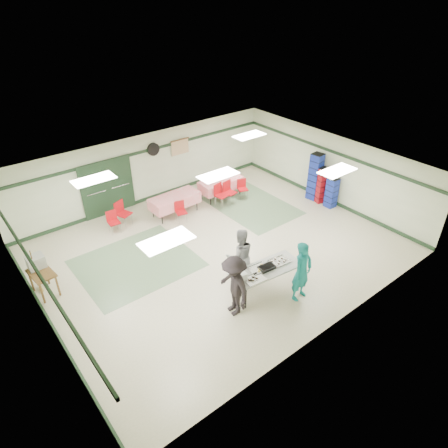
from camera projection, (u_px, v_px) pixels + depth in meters
floor at (219, 249)px, 13.19m from camera, size 11.00×11.00×0.00m
ceiling at (218, 174)px, 11.76m from camera, size 11.00×11.00×0.00m
wall_back at (147, 168)px, 15.46m from camera, size 11.00×0.00×11.00m
wall_front at (334, 289)px, 9.48m from camera, size 11.00×0.00×11.00m
wall_left at (38, 286)px, 9.57m from camera, size 0.00×9.00×9.00m
wall_right at (331, 169)px, 15.38m from camera, size 0.00×9.00×9.00m
trim_back at (146, 151)px, 15.07m from camera, size 11.00×0.06×0.10m
baseboard_back at (151, 197)px, 16.12m from camera, size 11.00×0.06×0.12m
trim_left at (31, 262)px, 9.21m from camera, size 0.06×9.00×0.10m
baseboard_left at (51, 324)px, 10.27m from camera, size 0.06×9.00×0.12m
trim_right at (333, 152)px, 14.99m from camera, size 0.06×9.00×0.10m
baseboard_right at (326, 198)px, 16.04m from camera, size 0.06×9.00×0.12m
green_patch_a at (137, 263)px, 12.53m from camera, size 3.50×3.00×0.01m
green_patch_b at (252, 206)px, 15.66m from camera, size 2.50×3.50×0.01m
double_door_left at (95, 191)px, 14.42m from camera, size 0.90×0.06×2.10m
double_door_right at (120, 184)px, 14.92m from camera, size 0.90×0.06×2.10m
door_frame at (108, 188)px, 14.65m from camera, size 2.00×0.03×2.15m
wall_fan at (153, 149)px, 15.21m from camera, size 0.50×0.10×0.50m
scroll_banner at (180, 147)px, 15.95m from camera, size 0.80×0.02×0.60m
serving_table at (266, 270)px, 11.11m from camera, size 2.15×1.07×0.76m
sheet_tray_right at (279, 261)px, 11.35m from camera, size 0.59×0.47×0.02m
sheet_tray_mid at (259, 269)px, 11.07m from camera, size 0.61×0.49×0.02m
sheet_tray_left at (255, 279)px, 10.68m from camera, size 0.61×0.49×0.02m
baking_pan at (267, 267)px, 11.06m from camera, size 0.49×0.34×0.08m
foam_box_stack at (242, 276)px, 10.63m from camera, size 0.26×0.24×0.22m
volunteer_teal at (302, 271)px, 10.76m from camera, size 0.70×0.49×1.80m
volunteer_grey at (240, 256)px, 11.40m from camera, size 1.03×0.93×1.73m
volunteer_dark at (234, 286)px, 10.27m from camera, size 0.84×1.24×1.78m
dining_table_a at (221, 184)px, 16.01m from camera, size 1.81×0.82×0.77m
dining_table_b at (175, 200)px, 14.85m from camera, size 1.89×0.87×0.77m
chair_a at (228, 190)px, 15.60m from camera, size 0.48×0.48×0.91m
chair_b at (220, 193)px, 15.37m from camera, size 0.51×0.51×0.93m
chair_c at (242, 187)px, 16.00m from camera, size 0.48×0.48×0.79m
chair_d at (180, 209)px, 14.44m from camera, size 0.45×0.45×0.79m
chair_loose_a at (122, 211)px, 14.16m from camera, size 0.57×0.57×0.94m
chair_loose_b at (113, 220)px, 13.82m from camera, size 0.40×0.40×0.81m
crate_stack_blue_a at (315, 177)px, 15.69m from camera, size 0.46×0.46×1.91m
crate_stack_red at (321, 185)px, 15.58m from camera, size 0.45×0.45×1.44m
crate_stack_blue_b at (332, 193)px, 15.29m from camera, size 0.38×0.38×1.21m
printer_table at (42, 275)px, 11.02m from camera, size 0.65×0.92×0.74m
office_printer at (36, 262)px, 11.08m from camera, size 0.47×0.41×0.36m
broom at (35, 269)px, 11.14m from camera, size 0.04×0.22×1.37m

